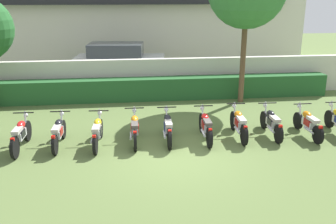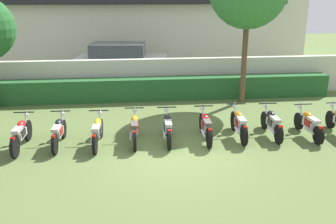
# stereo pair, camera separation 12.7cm
# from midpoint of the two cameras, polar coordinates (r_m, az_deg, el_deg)

# --- Properties ---
(ground) EXTENTS (60.00, 60.00, 0.00)m
(ground) POSITION_cam_midpoint_polar(r_m,az_deg,el_deg) (10.72, 0.56, -6.55)
(ground) COLOR #566B38
(building) EXTENTS (19.65, 6.50, 7.32)m
(building) POSITION_cam_midpoint_polar(r_m,az_deg,el_deg) (25.64, -4.21, 16.06)
(building) COLOR beige
(building) RESTS_ON ground
(compound_wall) EXTENTS (18.66, 0.30, 1.62)m
(compound_wall) POSITION_cam_midpoint_polar(r_m,az_deg,el_deg) (16.64, -2.35, 5.27)
(compound_wall) COLOR beige
(compound_wall) RESTS_ON ground
(hedge_row) EXTENTS (14.93, 0.70, 0.93)m
(hedge_row) POSITION_cam_midpoint_polar(r_m,az_deg,el_deg) (16.04, -2.13, 3.52)
(hedge_row) COLOR #235628
(hedge_row) RESTS_ON ground
(parked_car) EXTENTS (4.70, 2.54, 1.89)m
(parked_car) POSITION_cam_midpoint_polar(r_m,az_deg,el_deg) (19.72, -7.52, 7.48)
(parked_car) COLOR silver
(parked_car) RESTS_ON ground
(motorcycle_in_row_1) EXTENTS (0.60, 1.95, 0.98)m
(motorcycle_in_row_1) POSITION_cam_midpoint_polar(r_m,az_deg,el_deg) (11.79, -21.61, -3.14)
(motorcycle_in_row_1) COLOR black
(motorcycle_in_row_1) RESTS_ON ground
(motorcycle_in_row_2) EXTENTS (0.60, 1.87, 0.95)m
(motorcycle_in_row_2) POSITION_cam_midpoint_polar(r_m,az_deg,el_deg) (11.66, -16.48, -2.92)
(motorcycle_in_row_2) COLOR black
(motorcycle_in_row_2) RESTS_ON ground
(motorcycle_in_row_3) EXTENTS (0.60, 1.90, 0.95)m
(motorcycle_in_row_3) POSITION_cam_midpoint_polar(r_m,az_deg,el_deg) (11.43, -10.88, -2.90)
(motorcycle_in_row_3) COLOR black
(motorcycle_in_row_3) RESTS_ON ground
(motorcycle_in_row_4) EXTENTS (0.60, 1.90, 0.97)m
(motorcycle_in_row_4) POSITION_cam_midpoint_polar(r_m,az_deg,el_deg) (11.50, -5.35, -2.46)
(motorcycle_in_row_4) COLOR black
(motorcycle_in_row_4) RESTS_ON ground
(motorcycle_in_row_5) EXTENTS (0.60, 1.88, 0.98)m
(motorcycle_in_row_5) POSITION_cam_midpoint_polar(r_m,az_deg,el_deg) (11.52, -0.35, -2.31)
(motorcycle_in_row_5) COLOR black
(motorcycle_in_row_5) RESTS_ON ground
(motorcycle_in_row_6) EXTENTS (0.60, 1.93, 0.97)m
(motorcycle_in_row_6) POSITION_cam_midpoint_polar(r_m,az_deg,el_deg) (11.70, 5.37, -2.09)
(motorcycle_in_row_6) COLOR black
(motorcycle_in_row_6) RESTS_ON ground
(motorcycle_in_row_7) EXTENTS (0.60, 1.96, 0.97)m
(motorcycle_in_row_7) POSITION_cam_midpoint_polar(r_m,az_deg,el_deg) (12.06, 10.33, -1.69)
(motorcycle_in_row_7) COLOR black
(motorcycle_in_row_7) RESTS_ON ground
(motorcycle_in_row_8) EXTENTS (0.60, 1.91, 0.95)m
(motorcycle_in_row_8) POSITION_cam_midpoint_polar(r_m,az_deg,el_deg) (12.42, 15.04, -1.50)
(motorcycle_in_row_8) COLOR black
(motorcycle_in_row_8) RESTS_ON ground
(motorcycle_in_row_9) EXTENTS (0.60, 1.89, 0.94)m
(motorcycle_in_row_9) POSITION_cam_midpoint_polar(r_m,az_deg,el_deg) (12.73, 20.10, -1.55)
(motorcycle_in_row_9) COLOR black
(motorcycle_in_row_9) RESTS_ON ground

